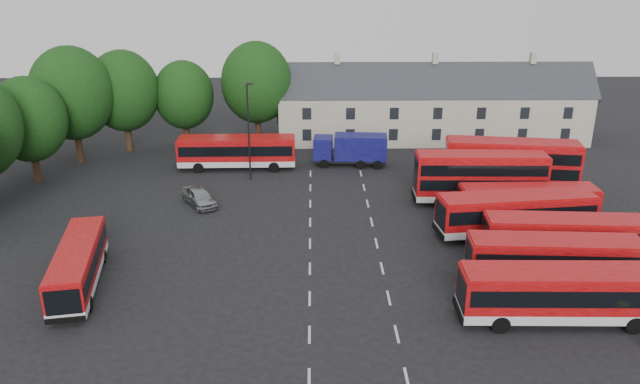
{
  "coord_description": "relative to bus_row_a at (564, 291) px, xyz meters",
  "views": [
    {
      "loc": [
        0.23,
        -40.33,
        20.28
      ],
      "look_at": [
        0.81,
        7.1,
        2.2
      ],
      "focal_mm": 35.0,
      "sensor_mm": 36.0,
      "label": 1
    }
  ],
  "objects": [
    {
      "name": "terrace_houses",
      "position": [
        -0.77,
        38.78,
        1.84
      ],
      "size": [
        35.7,
        7.13,
        10.06
      ],
      "color": "beige",
      "rests_on": "ground"
    },
    {
      "name": "bus_dd_north",
      "position": [
        3.37,
        21.63,
        0.72
      ],
      "size": [
        12.0,
        4.3,
        4.81
      ],
      "rotation": [
        0.0,
        0.0,
        -0.14
      ],
      "color": "silver",
      "rests_on": "ground"
    },
    {
      "name": "bus_row_b",
      "position": [
        1.21,
        4.68,
        -0.13
      ],
      "size": [
        11.28,
        3.24,
        3.15
      ],
      "rotation": [
        0.0,
        0.0,
        -0.06
      ],
      "color": "silver",
      "rests_on": "ground"
    },
    {
      "name": "bus_west",
      "position": [
        -29.72,
        4.55,
        -0.31
      ],
      "size": [
        4.0,
        10.32,
        2.85
      ],
      "rotation": [
        0.0,
        0.0,
        1.75
      ],
      "color": "silver",
      "rests_on": "ground"
    },
    {
      "name": "box_truck",
      "position": [
        -10.59,
        29.35,
        -0.2
      ],
      "size": [
        7.56,
        2.89,
        3.24
      ],
      "rotation": [
        0.0,
        0.0,
        -0.08
      ],
      "color": "black",
      "rests_on": "ground"
    },
    {
      "name": "lane_markings",
      "position": [
        -12.27,
        10.78,
        -2.02
      ],
      "size": [
        5.15,
        33.8,
        0.01
      ],
      "color": "beige",
      "rests_on": "ground"
    },
    {
      "name": "silver_car",
      "position": [
        -24.35,
        18.62,
        -1.25
      ],
      "size": [
        3.99,
        4.78,
        1.54
      ],
      "primitive_type": "imported",
      "rotation": [
        0.0,
        0.0,
        0.58
      ],
      "color": "#9FA2A6",
      "rests_on": "ground"
    },
    {
      "name": "ground",
      "position": [
        -14.77,
        8.78,
        -2.02
      ],
      "size": [
        140.0,
        140.0,
        0.0
      ],
      "primitive_type": "plane",
      "color": "black",
      "rests_on": "ground"
    },
    {
      "name": "bus_row_a",
      "position": [
        0.0,
        0.0,
        0.0
      ],
      "size": [
        11.96,
        2.99,
        3.37
      ],
      "rotation": [
        0.0,
        0.0,
        -0.02
      ],
      "color": "silver",
      "rests_on": "ground"
    },
    {
      "name": "bus_north",
      "position": [
        -22.16,
        28.44,
        -0.04
      ],
      "size": [
        11.7,
        2.89,
        3.3
      ],
      "rotation": [
        0.0,
        0.0,
        0.02
      ],
      "color": "silver",
      "rests_on": "ground"
    },
    {
      "name": "bus_dd_south",
      "position": [
        -0.15,
        18.74,
        0.57
      ],
      "size": [
        11.15,
        2.81,
        4.55
      ],
      "rotation": [
        0.0,
        0.0,
        -0.02
      ],
      "color": "silver",
      "rests_on": "ground"
    },
    {
      "name": "treeline",
      "position": [
        -35.51,
        28.15,
        4.66
      ],
      "size": [
        29.92,
        32.59,
        12.01
      ],
      "color": "black",
      "rests_on": "ground"
    },
    {
      "name": "bus_row_d",
      "position": [
        0.93,
        12.02,
        0.01
      ],
      "size": [
        12.18,
        4.13,
        3.37
      ],
      "rotation": [
        0.0,
        0.0,
        0.12
      ],
      "color": "silver",
      "rests_on": "ground"
    },
    {
      "name": "bus_row_c",
      "position": [
        3.18,
        8.2,
        -0.15
      ],
      "size": [
        11.18,
        3.28,
        3.12
      ],
      "rotation": [
        0.0,
        0.0,
        -0.07
      ],
      "color": "silver",
      "rests_on": "ground"
    },
    {
      "name": "lamppost",
      "position": [
        -20.5,
        24.97,
        2.99
      ],
      "size": [
        0.65,
        0.34,
        9.39
      ],
      "rotation": [
        0.0,
        0.0,
        0.2
      ],
      "color": "black",
      "rests_on": "ground"
    },
    {
      "name": "bus_row_e",
      "position": [
        2.69,
        14.55,
        -0.18
      ],
      "size": [
        10.91,
        2.68,
        3.07
      ],
      "rotation": [
        0.0,
        0.0,
        0.01
      ],
      "color": "silver",
      "rests_on": "ground"
    }
  ]
}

